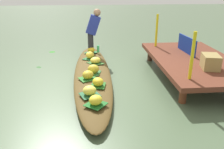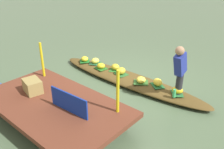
% 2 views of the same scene
% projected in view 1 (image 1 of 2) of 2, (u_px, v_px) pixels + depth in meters
% --- Properties ---
extents(canal_water, '(40.00, 40.00, 0.00)m').
position_uv_depth(canal_water, '(92.00, 78.00, 5.52)').
color(canal_water, '#4C6044').
rests_on(canal_water, ground).
extents(dock_platform, '(3.20, 1.80, 0.44)m').
position_uv_depth(dock_platform, '(194.00, 61.00, 5.49)').
color(dock_platform, brown).
rests_on(dock_platform, ground).
extents(vendor_boat, '(4.78, 0.90, 0.20)m').
position_uv_depth(vendor_boat, '(92.00, 74.00, 5.48)').
color(vendor_boat, brown).
rests_on(vendor_boat, ground).
extents(leaf_mat_0, '(0.42, 0.44, 0.01)m').
position_uv_depth(leaf_mat_0, '(91.00, 52.00, 6.82)').
color(leaf_mat_0, '#266734').
rests_on(leaf_mat_0, vendor_boat).
extents(banana_bunch_0, '(0.31, 0.27, 0.17)m').
position_uv_depth(banana_bunch_0, '(91.00, 50.00, 6.79)').
color(banana_bunch_0, gold).
rests_on(banana_bunch_0, vendor_boat).
extents(leaf_mat_1, '(0.46, 0.43, 0.01)m').
position_uv_depth(leaf_mat_1, '(90.00, 58.00, 6.29)').
color(leaf_mat_1, '#226333').
rests_on(leaf_mat_1, vendor_boat).
extents(banana_bunch_1, '(0.33, 0.30, 0.19)m').
position_uv_depth(banana_bunch_1, '(90.00, 55.00, 6.26)').
color(banana_bunch_1, yellow).
rests_on(banana_bunch_1, vendor_boat).
extents(leaf_mat_2, '(0.41, 0.36, 0.01)m').
position_uv_depth(leaf_mat_2, '(94.00, 73.00, 5.26)').
color(leaf_mat_2, '#2D662F').
rests_on(leaf_mat_2, vendor_boat).
extents(banana_bunch_2, '(0.24, 0.26, 0.20)m').
position_uv_depth(banana_bunch_2, '(93.00, 69.00, 5.22)').
color(banana_bunch_2, gold).
rests_on(banana_bunch_2, vendor_boat).
extents(leaf_mat_3, '(0.41, 0.42, 0.01)m').
position_uv_depth(leaf_mat_3, '(90.00, 95.00, 4.23)').
color(leaf_mat_3, '#275F39').
rests_on(leaf_mat_3, vendor_boat).
extents(banana_bunch_3, '(0.23, 0.24, 0.17)m').
position_uv_depth(banana_bunch_3, '(90.00, 90.00, 4.20)').
color(banana_bunch_3, '#EAD94C').
rests_on(banana_bunch_3, vendor_boat).
extents(leaf_mat_4, '(0.43, 0.43, 0.01)m').
position_uv_depth(leaf_mat_4, '(96.00, 104.00, 3.90)').
color(leaf_mat_4, '#1D6824').
rests_on(leaf_mat_4, vendor_boat).
extents(banana_bunch_4, '(0.30, 0.30, 0.16)m').
position_uv_depth(banana_bunch_4, '(96.00, 100.00, 3.87)').
color(banana_bunch_4, yellow).
rests_on(banana_bunch_4, vendor_boat).
extents(leaf_mat_5, '(0.48, 0.46, 0.01)m').
position_uv_depth(leaf_mat_5, '(95.00, 63.00, 5.92)').
color(leaf_mat_5, '#336429').
rests_on(leaf_mat_5, vendor_boat).
extents(banana_bunch_5, '(0.35, 0.36, 0.15)m').
position_uv_depth(banana_bunch_5, '(95.00, 60.00, 5.89)').
color(banana_bunch_5, yellow).
rests_on(banana_bunch_5, vendor_boat).
extents(leaf_mat_6, '(0.38, 0.33, 0.01)m').
position_uv_depth(leaf_mat_6, '(98.00, 86.00, 4.61)').
color(leaf_mat_6, '#266721').
rests_on(leaf_mat_6, vendor_boat).
extents(banana_bunch_6, '(0.30, 0.28, 0.16)m').
position_uv_depth(banana_bunch_6, '(98.00, 82.00, 4.59)').
color(banana_bunch_6, gold).
rests_on(banana_bunch_6, vendor_boat).
extents(leaf_mat_7, '(0.42, 0.45, 0.01)m').
position_uv_depth(leaf_mat_7, '(88.00, 79.00, 4.95)').
color(leaf_mat_7, '#2F762B').
rests_on(leaf_mat_7, vendor_boat).
extents(banana_bunch_7, '(0.33, 0.32, 0.18)m').
position_uv_depth(banana_bunch_7, '(88.00, 75.00, 4.92)').
color(banana_bunch_7, gold).
rests_on(banana_bunch_7, vendor_boat).
extents(vendor_person, '(0.20, 0.44, 1.24)m').
position_uv_depth(vendor_person, '(93.00, 28.00, 6.59)').
color(vendor_person, '#28282D').
rests_on(vendor_person, vendor_boat).
extents(water_bottle, '(0.07, 0.07, 0.20)m').
position_uv_depth(water_bottle, '(98.00, 49.00, 6.82)').
color(water_bottle, '#41BD6B').
rests_on(water_bottle, vendor_boat).
extents(market_banner, '(0.94, 0.09, 0.40)m').
position_uv_depth(market_banner, '(187.00, 45.00, 5.86)').
color(market_banner, navy).
rests_on(market_banner, dock_platform).
extents(railing_post_west, '(0.06, 0.06, 0.88)m').
position_uv_depth(railing_post_west, '(157.00, 31.00, 6.38)').
color(railing_post_west, yellow).
rests_on(railing_post_west, dock_platform).
extents(railing_post_east, '(0.06, 0.06, 0.88)m').
position_uv_depth(railing_post_east, '(192.00, 56.00, 4.15)').
color(railing_post_east, yellow).
rests_on(railing_post_east, dock_platform).
extents(produce_crate, '(0.50, 0.41, 0.29)m').
position_uv_depth(produce_crate, '(210.00, 62.00, 4.78)').
color(produce_crate, olive).
rests_on(produce_crate, dock_platform).
extents(drifting_plant_0, '(0.21, 0.20, 0.01)m').
position_uv_depth(drifting_plant_0, '(39.00, 67.00, 6.21)').
color(drifting_plant_0, '#2F5D2A').
rests_on(drifting_plant_0, ground).
extents(drifting_plant_1, '(0.19, 0.20, 0.01)m').
position_uv_depth(drifting_plant_1, '(52.00, 52.00, 7.60)').
color(drifting_plant_1, '#287E1D').
rests_on(drifting_plant_1, ground).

